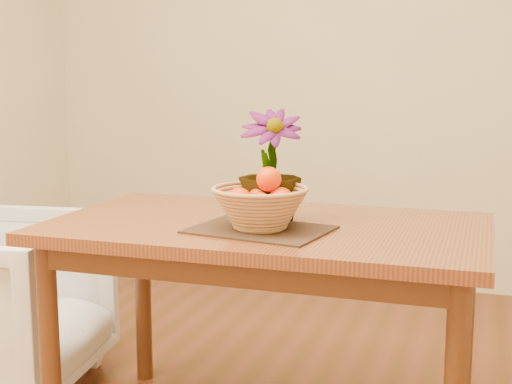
% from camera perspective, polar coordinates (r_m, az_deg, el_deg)
% --- Properties ---
extents(wall_back, '(4.00, 0.02, 2.70)m').
position_cam_1_polar(wall_back, '(4.16, 9.09, 10.98)').
color(wall_back, beige).
rests_on(wall_back, floor).
extents(table, '(1.40, 0.80, 0.75)m').
position_cam_1_polar(table, '(2.32, 0.86, -4.57)').
color(table, brown).
rests_on(table, floor).
extents(placemat, '(0.45, 0.37, 0.01)m').
position_cam_1_polar(placemat, '(2.18, 0.32, -3.02)').
color(placemat, '#322012').
rests_on(placemat, table).
extents(wicker_basket, '(0.30, 0.30, 0.12)m').
position_cam_1_polar(wicker_basket, '(2.17, 0.32, -1.40)').
color(wicker_basket, tan).
rests_on(wicker_basket, placemat).
extents(orange_pile, '(0.20, 0.19, 0.14)m').
position_cam_1_polar(orange_pile, '(2.17, 0.46, -0.35)').
color(orange_pile, red).
rests_on(orange_pile, wicker_basket).
extents(potted_plant, '(0.26, 0.26, 0.36)m').
position_cam_1_polar(potted_plant, '(2.28, 1.13, 2.05)').
color(potted_plant, '#194C15').
rests_on(potted_plant, table).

